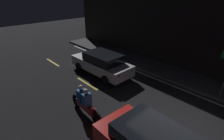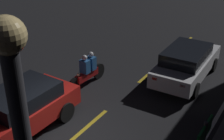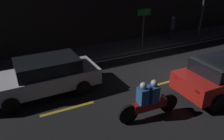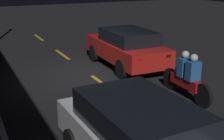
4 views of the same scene
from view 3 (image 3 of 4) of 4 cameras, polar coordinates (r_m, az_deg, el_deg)
The scene contains 9 objects.
ground_plane at distance 10.67m, azimuth 18.15°, elevation -1.94°, with size 56.00×56.00×0.00m, color black.
raised_curb at distance 14.14m, azimuth 4.79°, elevation 6.29°, with size 28.00×2.12×0.15m.
lane_dash_b at distance 8.20m, azimuth -11.42°, elevation -9.88°, with size 2.00×0.14×0.01m.
lane_dash_c at distance 10.05m, azimuth 14.01°, elevation -3.13°, with size 2.00×0.14×0.01m.
lane_solid_kerb at distance 13.13m, azimuth 7.72°, elevation 4.30°, with size 25.20×0.14×0.01m.
sedan_white at distance 9.04m, azimuth -17.16°, elevation -1.42°, with size 4.36×1.92×1.45m.
motorcycle at distance 7.36m, azimuth 9.48°, elevation -7.98°, with size 2.28×0.39×1.41m.
pedestrian at distance 15.52m, azimuth 15.39°, elevation 10.55°, with size 0.34×0.34×1.58m.
shop_sign at distance 13.28m, azimuth 8.26°, elevation 12.76°, with size 0.90×0.08×2.40m.
Camera 3 is at (-6.99, -6.58, 4.66)m, focal length 35.00 mm.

